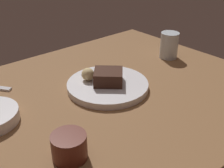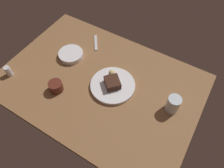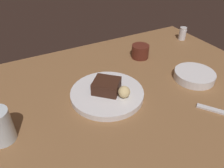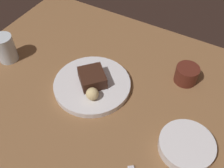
% 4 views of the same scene
% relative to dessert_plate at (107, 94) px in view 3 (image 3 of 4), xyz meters
% --- Properties ---
extents(dining_table, '(1.20, 0.84, 0.03)m').
position_rel_dessert_plate_xyz_m(dining_table, '(-0.09, -0.02, -0.03)').
color(dining_table, brown).
rests_on(dining_table, ground).
extents(dessert_plate, '(0.27, 0.27, 0.02)m').
position_rel_dessert_plate_xyz_m(dessert_plate, '(0.00, 0.00, 0.00)').
color(dessert_plate, silver).
rests_on(dessert_plate, dining_table).
extents(chocolate_cake_slice, '(0.12, 0.12, 0.04)m').
position_rel_dessert_plate_xyz_m(chocolate_cake_slice, '(0.00, -0.00, 0.03)').
color(chocolate_cake_slice, '#381E14').
rests_on(chocolate_cake_slice, dessert_plate).
extents(bread_roll, '(0.04, 0.04, 0.04)m').
position_rel_dessert_plate_xyz_m(bread_roll, '(-0.04, 0.06, 0.03)').
color(bread_roll, '#DBC184').
rests_on(bread_roll, dessert_plate).
extents(salt_shaker, '(0.04, 0.04, 0.07)m').
position_rel_dessert_plate_xyz_m(salt_shaker, '(-0.59, -0.25, 0.02)').
color(salt_shaker, silver).
rests_on(salt_shaker, dining_table).
extents(side_bowl, '(0.16, 0.16, 0.03)m').
position_rel_dessert_plate_xyz_m(side_bowl, '(-0.36, 0.07, 0.01)').
color(side_bowl, silver).
rests_on(side_bowl, dining_table).
extents(coffee_cup, '(0.08, 0.08, 0.06)m').
position_rel_dessert_plate_xyz_m(coffee_cup, '(-0.27, -0.19, 0.02)').
color(coffee_cup, '#562319').
rests_on(coffee_cup, dining_table).
extents(dessert_spoon, '(0.10, 0.13, 0.01)m').
position_rel_dessert_plate_xyz_m(dessert_spoon, '(-0.29, 0.26, -0.01)').
color(dessert_spoon, silver).
rests_on(dessert_spoon, dining_table).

